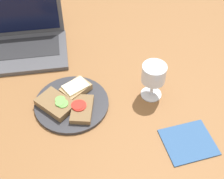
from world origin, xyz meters
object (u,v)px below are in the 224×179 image
plate (72,104)px  laptop (24,39)px  sandwich_with_tomato (82,109)px  sandwich_with_cucumber (56,104)px  napkin (188,142)px  sandwich_with_cheese (76,89)px  wine_glass (154,75)px

plate → laptop: size_ratio=0.77×
sandwich_with_tomato → laptop: 40.95cm
sandwich_with_cucumber → napkin: size_ratio=0.96×
sandwich_with_tomato → sandwich_with_cheese: bearing=97.7°
plate → wine_glass: size_ratio=1.86×
sandwich_with_cheese → napkin: bearing=-38.0°
sandwich_with_tomato → wine_glass: (24.01, 4.40, 7.18)cm
napkin → sandwich_with_cheese: bearing=142.0°
plate → napkin: bearing=-30.8°
sandwich_with_tomato → napkin: (30.60, -16.11, -1.97)cm
sandwich_with_cheese → laptop: (-17.88, 27.44, 2.02)cm
plate → napkin: (33.67, -20.04, -0.36)cm
plate → napkin: size_ratio=1.65×
sandwich_with_cucumber → wine_glass: size_ratio=1.08×
sandwich_with_tomato → laptop: bearing=117.8°
wine_glass → napkin: (6.60, -20.51, -9.15)cm
plate → sandwich_with_cucumber: bearing=-170.8°
sandwich_with_cheese → napkin: sandwich_with_cheese is taller
wine_glass → plate: bearing=-179.0°
laptop → sandwich_with_cheese: bearing=-56.9°
sandwich_with_cucumber → wine_glass: 32.85cm
napkin → sandwich_with_tomato: bearing=152.2°
sandwich_with_cucumber → laptop: bearing=108.4°
wine_glass → napkin: wine_glass is taller
plate → laptop: (-16.00, 32.23, 3.95)cm
sandwich_with_cheese → wine_glass: bearing=-9.7°
laptop → napkin: size_ratio=2.14×
plate → wine_glass: 28.47cm
plate → napkin: plate is taller
sandwich_with_cheese → wine_glass: 26.47cm
plate → wine_glass: (27.08, 0.47, 8.79)cm
sandwich_with_tomato → sandwich_with_cucumber: sandwich_with_cucumber is taller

